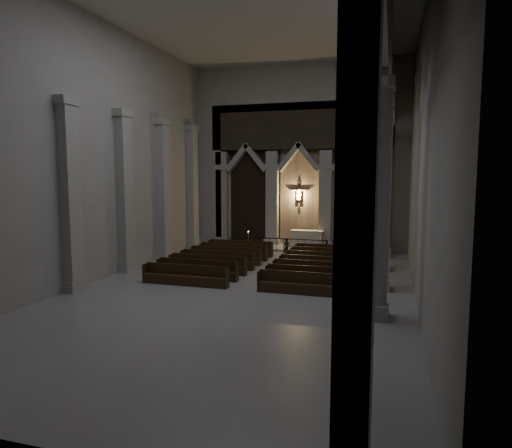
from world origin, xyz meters
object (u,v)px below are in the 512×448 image
(pews, at_px, (267,265))
(worshipper, at_px, (287,248))
(candle_stand_left, at_px, (248,245))
(altar, at_px, (307,238))
(candle_stand_right, at_px, (346,250))
(altar_rail, at_px, (291,243))

(pews, relative_size, worshipper, 7.80)
(candle_stand_left, bearing_deg, pews, -63.93)
(altar, xyz_separation_m, pews, (-0.74, -7.38, -0.40))
(candle_stand_left, height_order, candle_stand_right, candle_stand_right)
(altar_rail, xyz_separation_m, candle_stand_left, (-2.78, 0.07, -0.27))
(candle_stand_right, relative_size, pews, 0.15)
(altar, distance_m, pews, 7.43)
(worshipper, bearing_deg, pews, -80.74)
(candle_stand_left, relative_size, pews, 0.13)
(altar, bearing_deg, pews, -95.74)
(candle_stand_right, bearing_deg, candle_stand_left, 177.76)
(candle_stand_right, bearing_deg, altar, 144.12)
(candle_stand_left, relative_size, worshipper, 1.02)
(altar_rail, xyz_separation_m, worshipper, (0.20, -2.02, 0.01))
(altar_rail, height_order, worshipper, worshipper)
(altar, distance_m, altar_rail, 1.92)
(candle_stand_right, bearing_deg, pews, -122.11)
(candle_stand_left, distance_m, candle_stand_right, 6.21)
(altar_rail, xyz_separation_m, candle_stand_right, (3.42, -0.17, -0.21))
(altar_rail, height_order, pews, altar_rail)
(worshipper, bearing_deg, candle_stand_right, 42.33)
(candle_stand_right, bearing_deg, altar_rail, 177.12)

